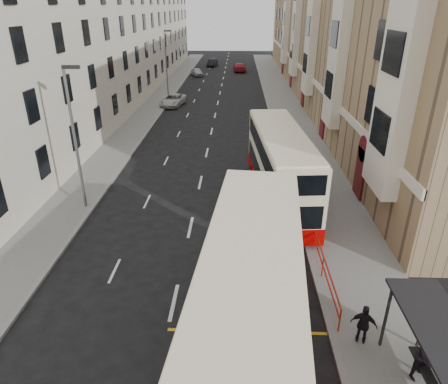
{
  "coord_description": "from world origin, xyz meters",
  "views": [
    {
      "loc": [
        2.48,
        -8.61,
        10.93
      ],
      "look_at": [
        1.86,
        8.89,
        2.66
      ],
      "focal_mm": 32.0,
      "sensor_mm": 36.0,
      "label": 1
    }
  ],
  "objects_px": {
    "double_decker_front": "(249,324)",
    "bus_shelter": "(447,356)",
    "car_silver": "(197,72)",
    "pedestrian_mid": "(427,357)",
    "pedestrian_far": "(364,325)",
    "street_lamp_near": "(75,132)",
    "white_van": "(173,100)",
    "car_red": "(240,67)",
    "double_decker_rear": "(280,167)",
    "street_lamp_far": "(167,61)",
    "car_dark": "(212,63)"
  },
  "relations": [
    {
      "from": "bus_shelter",
      "to": "pedestrian_far",
      "type": "xyz_separation_m",
      "value": [
        -1.41,
        2.43,
        -1.21
      ]
    },
    {
      "from": "street_lamp_near",
      "to": "double_decker_front",
      "type": "height_order",
      "value": "street_lamp_near"
    },
    {
      "from": "street_lamp_near",
      "to": "car_silver",
      "type": "relative_size",
      "value": 2.14
    },
    {
      "from": "double_decker_rear",
      "to": "car_silver",
      "type": "relative_size",
      "value": 3.01
    },
    {
      "from": "pedestrian_mid",
      "to": "white_van",
      "type": "bearing_deg",
      "value": 85.65
    },
    {
      "from": "street_lamp_far",
      "to": "pedestrian_far",
      "type": "distance_m",
      "value": 42.28
    },
    {
      "from": "street_lamp_near",
      "to": "car_red",
      "type": "xyz_separation_m",
      "value": [
        8.98,
        53.17,
        -3.9
      ]
    },
    {
      "from": "street_lamp_far",
      "to": "pedestrian_far",
      "type": "height_order",
      "value": "street_lamp_far"
    },
    {
      "from": "double_decker_front",
      "to": "white_van",
      "type": "height_order",
      "value": "double_decker_front"
    },
    {
      "from": "street_lamp_far",
      "to": "white_van",
      "type": "xyz_separation_m",
      "value": [
        1.15,
        -3.71,
        -3.97
      ]
    },
    {
      "from": "double_decker_rear",
      "to": "pedestrian_far",
      "type": "relative_size",
      "value": 7.26
    },
    {
      "from": "white_van",
      "to": "street_lamp_near",
      "type": "bearing_deg",
      "value": -83.71
    },
    {
      "from": "car_silver",
      "to": "car_dark",
      "type": "distance_m",
      "value": 11.39
    },
    {
      "from": "double_decker_front",
      "to": "car_red",
      "type": "xyz_separation_m",
      "value": [
        -0.27,
        64.92,
        -1.76
      ]
    },
    {
      "from": "street_lamp_near",
      "to": "double_decker_front",
      "type": "xyz_separation_m",
      "value": [
        9.25,
        -11.75,
        -2.14
      ]
    },
    {
      "from": "street_lamp_near",
      "to": "car_red",
      "type": "bearing_deg",
      "value": 80.41
    },
    {
      "from": "double_decker_front",
      "to": "street_lamp_near",
      "type": "bearing_deg",
      "value": 133.56
    },
    {
      "from": "bus_shelter",
      "to": "pedestrian_mid",
      "type": "height_order",
      "value": "bus_shelter"
    },
    {
      "from": "bus_shelter",
      "to": "pedestrian_far",
      "type": "height_order",
      "value": "bus_shelter"
    },
    {
      "from": "pedestrian_mid",
      "to": "car_dark",
      "type": "height_order",
      "value": "pedestrian_mid"
    },
    {
      "from": "street_lamp_near",
      "to": "double_decker_rear",
      "type": "distance_m",
      "value": 11.67
    },
    {
      "from": "bus_shelter",
      "to": "car_dark",
      "type": "relative_size",
      "value": 1.03
    },
    {
      "from": "double_decker_rear",
      "to": "white_van",
      "type": "xyz_separation_m",
      "value": [
        -10.2,
        25.02,
        -1.59
      ]
    },
    {
      "from": "street_lamp_near",
      "to": "pedestrian_far",
      "type": "distance_m",
      "value": 17.01
    },
    {
      "from": "white_van",
      "to": "car_red",
      "type": "distance_m",
      "value": 28.0
    },
    {
      "from": "car_silver",
      "to": "car_dark",
      "type": "height_order",
      "value": "car_dark"
    },
    {
      "from": "street_lamp_far",
      "to": "double_decker_rear",
      "type": "xyz_separation_m",
      "value": [
        11.35,
        -28.73,
        -2.39
      ]
    },
    {
      "from": "street_lamp_far",
      "to": "pedestrian_far",
      "type": "bearing_deg",
      "value": -71.61
    },
    {
      "from": "pedestrian_far",
      "to": "white_van",
      "type": "relative_size",
      "value": 0.32
    },
    {
      "from": "pedestrian_mid",
      "to": "car_dark",
      "type": "distance_m",
      "value": 71.39
    },
    {
      "from": "car_dark",
      "to": "car_red",
      "type": "distance_m",
      "value": 7.93
    },
    {
      "from": "white_van",
      "to": "car_red",
      "type": "relative_size",
      "value": 0.94
    },
    {
      "from": "pedestrian_mid",
      "to": "car_silver",
      "type": "relative_size",
      "value": 0.46
    },
    {
      "from": "bus_shelter",
      "to": "car_silver",
      "type": "distance_m",
      "value": 61.65
    },
    {
      "from": "double_decker_front",
      "to": "bus_shelter",
      "type": "bearing_deg",
      "value": -1.45
    },
    {
      "from": "street_lamp_near",
      "to": "street_lamp_far",
      "type": "distance_m",
      "value": 30.0
    },
    {
      "from": "double_decker_rear",
      "to": "car_red",
      "type": "height_order",
      "value": "double_decker_rear"
    },
    {
      "from": "double_decker_front",
      "to": "car_dark",
      "type": "height_order",
      "value": "double_decker_front"
    },
    {
      "from": "pedestrian_mid",
      "to": "pedestrian_far",
      "type": "distance_m",
      "value": 2.1
    },
    {
      "from": "double_decker_front",
      "to": "pedestrian_far",
      "type": "bearing_deg",
      "value": 29.18
    },
    {
      "from": "double_decker_front",
      "to": "car_silver",
      "type": "bearing_deg",
      "value": 102.38
    },
    {
      "from": "street_lamp_near",
      "to": "pedestrian_mid",
      "type": "relative_size",
      "value": 4.62
    },
    {
      "from": "street_lamp_far",
      "to": "car_dark",
      "type": "height_order",
      "value": "street_lamp_far"
    },
    {
      "from": "car_red",
      "to": "pedestrian_far",
      "type": "bearing_deg",
      "value": 89.86
    },
    {
      "from": "street_lamp_near",
      "to": "pedestrian_mid",
      "type": "distance_m",
      "value": 19.04
    },
    {
      "from": "double_decker_front",
      "to": "pedestrian_mid",
      "type": "relative_size",
      "value": 7.24
    },
    {
      "from": "double_decker_rear",
      "to": "pedestrian_far",
      "type": "distance_m",
      "value": 11.48
    },
    {
      "from": "bus_shelter",
      "to": "double_decker_front",
      "type": "relative_size",
      "value": 0.34
    },
    {
      "from": "pedestrian_far",
      "to": "street_lamp_far",
      "type": "bearing_deg",
      "value": -50.13
    },
    {
      "from": "pedestrian_mid",
      "to": "car_dark",
      "type": "relative_size",
      "value": 0.42
    }
  ]
}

